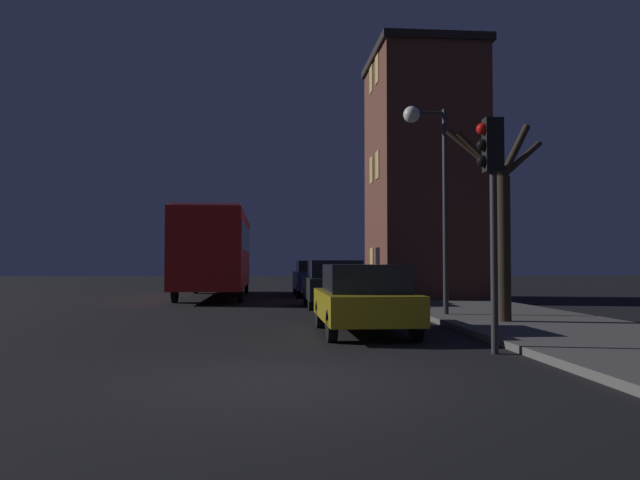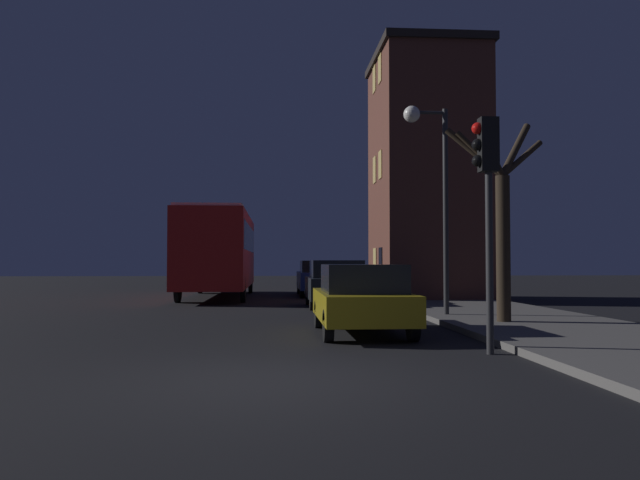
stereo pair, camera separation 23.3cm
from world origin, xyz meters
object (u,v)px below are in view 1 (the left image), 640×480
Objects in this scene: bus at (216,247)px; car_far_lane at (314,277)px; bare_tree at (502,219)px; car_near_lane at (364,298)px; car_mid_lane at (334,283)px; streetlamp at (430,166)px; traffic_light at (491,183)px.

bus reaches higher than car_far_lane.
bare_tree reaches higher than car_far_lane.
car_near_lane is 1.01× the size of car_mid_lane.
streetlamp is 1.42× the size of traffic_light.
bare_tree is 1.22× the size of car_mid_lane.
bare_tree is 0.45× the size of bus.
car_far_lane reaches higher than car_near_lane.
bare_tree reaches higher than car_near_lane.
bus is 2.25× the size of car_far_lane.
traffic_light is at bearing -60.23° from car_near_lane.
streetlamp is at bearing -65.01° from car_mid_lane.
car_far_lane is (-2.21, 11.59, -3.25)m from streetlamp.
bare_tree is at bearing -58.82° from bus.
car_mid_lane is at bearing 88.51° from car_near_lane.
streetlamp reaches higher than traffic_light.
car_mid_lane is at bearing -89.11° from car_far_lane.
traffic_light reaches higher than bus.
traffic_light is 10.96m from car_mid_lane.
car_far_lane is (-1.59, 17.77, -1.99)m from traffic_light.
streetlamp is 5.94m from car_mid_lane.
streetlamp is 0.52× the size of bus.
streetlamp is at bearing -79.23° from car_far_lane.
bare_tree is 7.48m from car_mid_lane.
car_far_lane reaches higher than car_mid_lane.
bus is 7.78m from car_mid_lane.
car_near_lane is at bearing -90.35° from car_far_lane.
bare_tree is at bearing 66.63° from traffic_light.
bare_tree is at bearing -63.12° from car_mid_lane.
traffic_light is 17.94m from bus.
car_near_lane is 14.84m from car_far_lane.
traffic_light is 1.00× the size of car_mid_lane.
bare_tree reaches higher than car_mid_lane.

